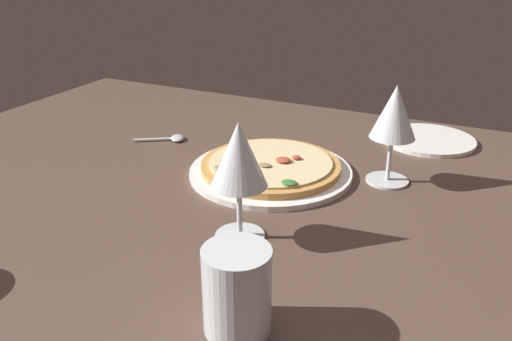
{
  "coord_description": "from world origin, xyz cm",
  "views": [
    {
      "loc": [
        -35.47,
        68.23,
        43.53
      ],
      "look_at": [
        0.14,
        -5.83,
        7.0
      ],
      "focal_mm": 36.89,
      "sensor_mm": 36.0,
      "label": 1
    }
  ],
  "objects_px": {
    "water_glass": "(237,295)",
    "wine_glass_far": "(239,158)",
    "wine_glass_near": "(394,115)",
    "spoon": "(171,138)",
    "side_plate": "(429,140)",
    "pizza_main": "(269,168)"
  },
  "relations": [
    {
      "from": "water_glass",
      "to": "wine_glass_far",
      "type": "bearing_deg",
      "value": -63.44
    },
    {
      "from": "wine_glass_near",
      "to": "spoon",
      "type": "distance_m",
      "value": 0.48
    },
    {
      "from": "spoon",
      "to": "water_glass",
      "type": "bearing_deg",
      "value": 130.97
    },
    {
      "from": "wine_glass_near",
      "to": "side_plate",
      "type": "bearing_deg",
      "value": -98.33
    },
    {
      "from": "water_glass",
      "to": "side_plate",
      "type": "relative_size",
      "value": 0.53
    },
    {
      "from": "wine_glass_far",
      "to": "side_plate",
      "type": "relative_size",
      "value": 0.92
    },
    {
      "from": "wine_glass_near",
      "to": "side_plate",
      "type": "distance_m",
      "value": 0.27
    },
    {
      "from": "water_glass",
      "to": "spoon",
      "type": "relative_size",
      "value": 0.98
    },
    {
      "from": "spoon",
      "to": "wine_glass_near",
      "type": "bearing_deg",
      "value": 179.3
    },
    {
      "from": "wine_glass_far",
      "to": "side_plate",
      "type": "bearing_deg",
      "value": -109.49
    },
    {
      "from": "side_plate",
      "to": "water_glass",
      "type": "bearing_deg",
      "value": 82.0
    },
    {
      "from": "pizza_main",
      "to": "side_plate",
      "type": "xyz_separation_m",
      "value": [
        -0.24,
        -0.3,
        -0.01
      ]
    },
    {
      "from": "wine_glass_near",
      "to": "spoon",
      "type": "xyz_separation_m",
      "value": [
        0.46,
        -0.01,
        -0.12
      ]
    },
    {
      "from": "side_plate",
      "to": "spoon",
      "type": "relative_size",
      "value": 1.85
    },
    {
      "from": "wine_glass_far",
      "to": "spoon",
      "type": "height_order",
      "value": "wine_glass_far"
    },
    {
      "from": "water_glass",
      "to": "spoon",
      "type": "bearing_deg",
      "value": -49.03
    },
    {
      "from": "wine_glass_far",
      "to": "spoon",
      "type": "relative_size",
      "value": 1.7
    },
    {
      "from": "wine_glass_far",
      "to": "spoon",
      "type": "bearing_deg",
      "value": -42.55
    },
    {
      "from": "wine_glass_near",
      "to": "spoon",
      "type": "relative_size",
      "value": 1.7
    },
    {
      "from": "wine_glass_far",
      "to": "wine_glass_near",
      "type": "distance_m",
      "value": 0.32
    },
    {
      "from": "wine_glass_near",
      "to": "water_glass",
      "type": "height_order",
      "value": "wine_glass_near"
    },
    {
      "from": "wine_glass_far",
      "to": "wine_glass_near",
      "type": "height_order",
      "value": "same"
    }
  ]
}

